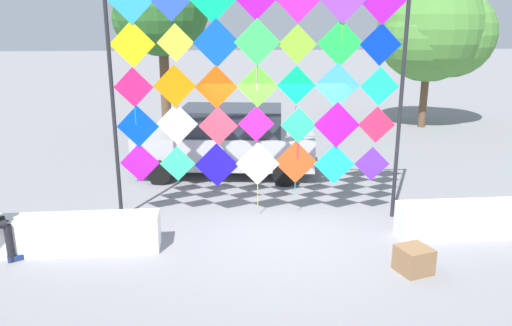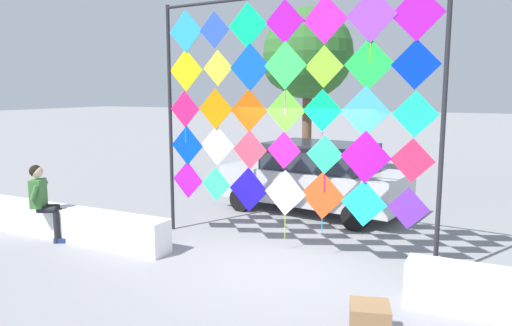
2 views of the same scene
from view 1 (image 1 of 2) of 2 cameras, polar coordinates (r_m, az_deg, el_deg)
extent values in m
plane|color=gray|center=(8.66, 2.64, -8.27)|extent=(120.00, 120.00, 0.00)
cube|color=white|center=(8.76, -25.94, -7.53)|extent=(4.50, 0.47, 0.60)
cylinder|color=#232328|center=(9.21, -16.09, 6.87)|extent=(0.07, 0.07, 4.40)
cylinder|color=#232328|center=(9.25, 16.26, 6.90)|extent=(0.07, 0.07, 4.40)
cube|color=#B316E5|center=(9.34, -13.14, 0.01)|extent=(0.73, 0.08, 0.73)
cube|color=#31E893|center=(9.21, -8.97, -0.08)|extent=(0.65, 0.07, 0.65)
cube|color=#180EDA|center=(9.16, -4.51, -0.24)|extent=(0.82, 0.08, 0.82)
cube|color=white|center=(9.12, 0.19, -0.10)|extent=(0.80, 0.08, 0.80)
cylinder|color=#ABE516|center=(9.32, 0.19, -3.79)|extent=(0.02, 0.02, 0.45)
cube|color=#CD481B|center=(9.15, 4.56, 0.10)|extent=(0.80, 0.08, 0.80)
cylinder|color=#16B0E5|center=(9.32, 4.48, -3.00)|extent=(0.02, 0.02, 0.25)
cube|color=#1ACFD1|center=(9.25, 8.95, -0.16)|extent=(0.75, 0.08, 0.75)
cube|color=#662ACD|center=(9.39, 13.12, -0.10)|extent=(0.65, 0.07, 0.65)
cube|color=#053DEB|center=(9.17, -13.36, 4.08)|extent=(0.76, 0.08, 0.76)
cube|color=white|center=(9.06, -9.04, 4.42)|extent=(0.75, 0.08, 0.75)
cube|color=#F73952|center=(8.95, -4.34, 4.24)|extent=(0.70, 0.07, 0.70)
cube|color=#F41A99|center=(8.94, 0.02, 4.48)|extent=(0.65, 0.07, 0.65)
cube|color=#24F180|center=(8.97, 4.89, 4.33)|extent=(0.65, 0.07, 0.65)
cylinder|color=#E51688|center=(9.09, 4.81, 1.40)|extent=(0.02, 0.02, 0.30)
cube|color=#9F10CD|center=(9.05, 9.23, 4.33)|extent=(0.83, 0.08, 0.83)
cube|color=#E9234F|center=(9.21, 13.63, 4.27)|extent=(0.67, 0.07, 0.67)
cube|color=#F91963|center=(9.06, -13.85, 8.41)|extent=(0.70, 0.07, 0.70)
cylinder|color=#16E5A1|center=(9.14, -13.63, 5.27)|extent=(0.02, 0.02, 0.31)
cube|color=#CC7C06|center=(8.93, -9.29, 8.67)|extent=(0.76, 0.08, 0.76)
cube|color=#D8500A|center=(8.84, -4.58, 8.65)|extent=(0.76, 0.08, 0.76)
cylinder|color=#169FE5|center=(8.94, -4.50, 5.13)|extent=(0.02, 0.02, 0.35)
cube|color=#5EF931|center=(8.84, 0.19, 8.76)|extent=(0.74, 0.08, 0.74)
cube|color=#08F979|center=(8.85, 4.64, 8.86)|extent=(0.69, 0.07, 0.69)
cylinder|color=#E51684|center=(8.93, 4.56, 5.72)|extent=(0.02, 0.02, 0.30)
cube|color=#3AA4E8|center=(8.94, 9.26, 8.74)|extent=(0.80, 0.08, 0.80)
cube|color=#17D29F|center=(9.11, 13.96, 8.50)|extent=(0.69, 0.07, 0.69)
cube|color=yellow|center=(9.03, -13.97, 13.04)|extent=(0.79, 0.08, 0.79)
cube|color=#E4F135|center=(8.89, -9.19, 13.43)|extent=(0.64, 0.07, 0.65)
cube|color=blue|center=(8.79, -4.54, 13.53)|extent=(0.82, 0.08, 0.83)
cylinder|color=gold|center=(8.84, -4.45, 9.67)|extent=(0.02, 0.02, 0.37)
cube|color=#36F559|center=(8.76, 0.13, 13.65)|extent=(0.79, 0.08, 0.80)
cylinder|color=#E516BF|center=(8.81, 0.13, 9.67)|extent=(0.02, 0.02, 0.43)
cube|color=#84D92E|center=(8.82, 4.75, 13.38)|extent=(0.67, 0.07, 0.67)
cube|color=green|center=(8.91, 9.61, 13.35)|extent=(0.79, 0.08, 0.80)
cube|color=#052CE1|center=(9.05, 14.07, 13.01)|extent=(0.72, 0.08, 0.72)
cube|color=#269AD3|center=(9.01, -14.16, 17.59)|extent=(0.79, 0.08, 0.79)
cube|color=blue|center=(8.87, -9.75, 17.77)|extent=(0.65, 0.07, 0.65)
cube|color=#0AE27E|center=(8.80, -4.97, 18.14)|extent=(0.79, 0.08, 0.79)
cylinder|color=#E51676|center=(8.80, -4.87, 14.35)|extent=(0.02, 0.02, 0.38)
cylinder|color=#47E516|center=(8.77, -0.01, 14.94)|extent=(0.02, 0.02, 0.31)
cube|color=#D31FBA|center=(8.82, 4.87, 18.12)|extent=(0.76, 0.08, 0.77)
cylinder|color=#16E533|center=(8.82, 4.79, 14.92)|extent=(0.02, 0.02, 0.22)
cube|color=#8D39E8|center=(8.89, 9.99, 17.94)|extent=(0.79, 0.08, 0.80)
cylinder|color=#82E516|center=(8.90, 9.81, 14.38)|extent=(0.02, 0.02, 0.31)
cube|color=#A614D3|center=(9.04, 14.36, 17.52)|extent=(0.78, 0.08, 0.79)
cylinder|color=black|center=(8.51, -26.36, -8.24)|extent=(0.11, 0.11, 0.60)
cube|color=navy|center=(8.62, -25.76, -9.73)|extent=(0.26, 0.20, 0.09)
cylinder|color=black|center=(8.67, -26.53, -7.84)|extent=(0.11, 0.11, 0.60)
cube|color=navy|center=(8.77, -25.94, -9.31)|extent=(0.26, 0.20, 0.09)
cube|color=#B7B7BC|center=(11.95, -3.47, 1.80)|extent=(4.37, 2.35, 0.74)
cube|color=#282D38|center=(11.79, -2.81, 4.95)|extent=(2.52, 1.88, 0.59)
cylinder|color=black|center=(11.44, -10.97, -1.03)|extent=(0.58, 0.29, 0.55)
cylinder|color=black|center=(13.11, -9.19, 1.22)|extent=(0.58, 0.29, 0.55)
cylinder|color=black|center=(11.12, 3.33, -1.25)|extent=(0.58, 0.29, 0.55)
cylinder|color=black|center=(12.83, 3.26, 1.08)|extent=(0.58, 0.29, 0.55)
cube|color=olive|center=(7.75, 17.61, -10.50)|extent=(0.55, 0.55, 0.39)
cylinder|color=brown|center=(18.29, 18.67, 7.44)|extent=(0.26, 0.26, 2.27)
sphere|color=#4C8938|center=(18.14, 19.29, 14.28)|extent=(3.50, 3.50, 3.50)
sphere|color=#4C8938|center=(18.59, 21.53, 13.51)|extent=(2.87, 2.87, 2.87)
sphere|color=#4C8938|center=(18.79, 19.92, 13.55)|extent=(2.63, 2.63, 2.63)
sphere|color=#4C8938|center=(17.73, 18.27, 13.50)|extent=(2.66, 2.66, 2.66)
cylinder|color=brown|center=(15.87, -10.33, 8.34)|extent=(0.30, 0.30, 3.09)
sphere|color=#2D6628|center=(15.75, -10.77, 16.98)|extent=(2.81, 2.81, 2.81)
sphere|color=#2D6628|center=(15.86, -12.97, 15.78)|extent=(1.74, 1.74, 1.74)
camera|label=2|loc=(4.28, 67.44, -4.06)|focal=34.11mm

